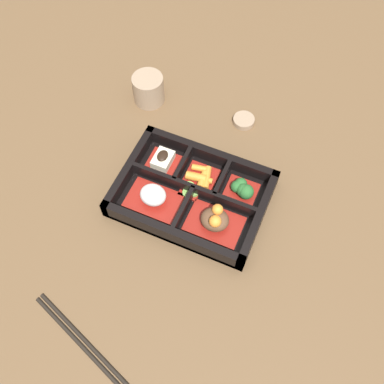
{
  "coord_description": "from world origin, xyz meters",
  "views": [
    {
      "loc": [
        -0.16,
        0.38,
        0.73
      ],
      "look_at": [
        0.0,
        0.0,
        0.03
      ],
      "focal_mm": 42.0,
      "sensor_mm": 36.0,
      "label": 1
    }
  ],
  "objects_px": {
    "bowl_rice": "(153,197)",
    "chopsticks": "(84,344)",
    "tea_cup": "(148,89)",
    "sauce_dish": "(244,120)"
  },
  "relations": [
    {
      "from": "bowl_rice",
      "to": "chopsticks",
      "type": "relative_size",
      "value": 0.46
    },
    {
      "from": "tea_cup",
      "to": "chopsticks",
      "type": "height_order",
      "value": "tea_cup"
    },
    {
      "from": "sauce_dish",
      "to": "chopsticks",
      "type": "bearing_deg",
      "value": 81.61
    },
    {
      "from": "bowl_rice",
      "to": "tea_cup",
      "type": "height_order",
      "value": "tea_cup"
    },
    {
      "from": "tea_cup",
      "to": "chopsticks",
      "type": "bearing_deg",
      "value": 104.64
    },
    {
      "from": "bowl_rice",
      "to": "sauce_dish",
      "type": "distance_m",
      "value": 0.26
    },
    {
      "from": "bowl_rice",
      "to": "tea_cup",
      "type": "bearing_deg",
      "value": -61.85
    },
    {
      "from": "chopsticks",
      "to": "tea_cup",
      "type": "bearing_deg",
      "value": -75.36
    },
    {
      "from": "tea_cup",
      "to": "sauce_dish",
      "type": "distance_m",
      "value": 0.21
    },
    {
      "from": "tea_cup",
      "to": "chopsticks",
      "type": "relative_size",
      "value": 0.29
    }
  ]
}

